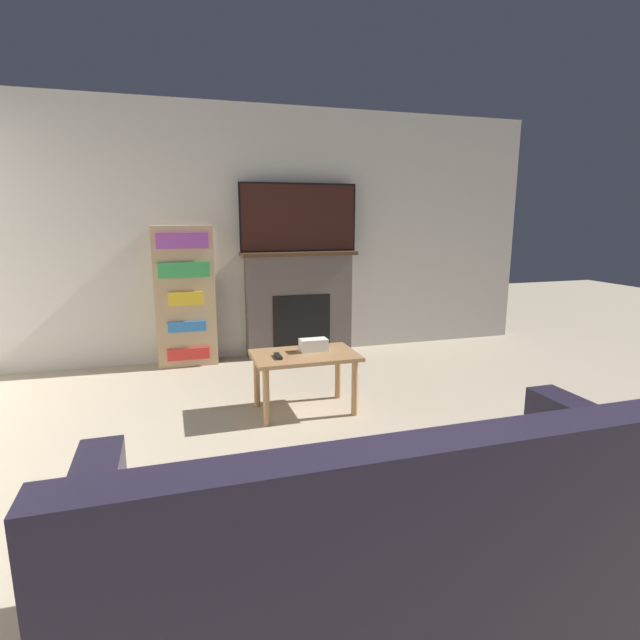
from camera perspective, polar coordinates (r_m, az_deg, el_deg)
name	(u,v)px	position (r m, az deg, el deg)	size (l,w,h in m)	color
wall_back	(261,235)	(5.57, -6.76, 9.66)	(6.49, 0.06, 2.70)	beige
fireplace	(299,304)	(5.59, -2.40, 1.89)	(1.28, 0.28, 1.17)	#605651
tv	(299,218)	(5.49, -2.43, 11.61)	(1.29, 0.03, 0.73)	black
couch	(393,554)	(2.09, 8.36, -24.96)	(2.23, 0.89, 0.91)	black
coffee_table	(304,363)	(3.99, -1.79, -4.92)	(0.82, 0.52, 0.48)	#A87A4C
tissue_box	(314,345)	(4.03, -0.74, -2.87)	(0.22, 0.12, 0.10)	white
remote_control	(278,356)	(3.86, -4.82, -4.14)	(0.04, 0.15, 0.02)	black
bookshelf	(185,296)	(5.38, -15.17, 2.64)	(0.61, 0.29, 1.46)	tan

